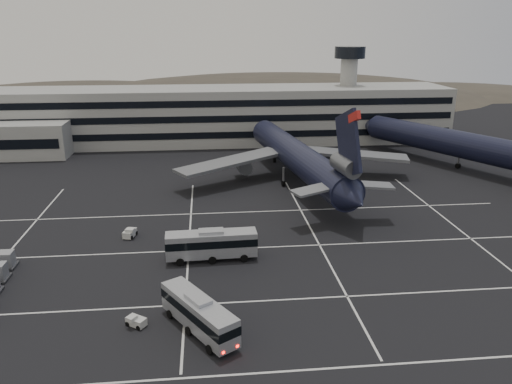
# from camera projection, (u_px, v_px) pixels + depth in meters

# --- Properties ---
(ground) EXTENTS (260.00, 260.00, 0.00)m
(ground) POSITION_uv_depth(u_px,v_px,m) (235.00, 262.00, 64.15)
(ground) COLOR black
(ground) RESTS_ON ground
(lane_markings) EXTENTS (90.00, 55.62, 0.01)m
(lane_markings) POSITION_uv_depth(u_px,v_px,m) (242.00, 259.00, 64.92)
(lane_markings) COLOR silver
(lane_markings) RESTS_ON ground
(terminal) EXTENTS (125.00, 26.00, 24.00)m
(terminal) POSITION_uv_depth(u_px,v_px,m) (206.00, 116.00, 128.91)
(terminal) COLOR gray
(terminal) RESTS_ON ground
(hills) EXTENTS (352.00, 180.00, 44.00)m
(hills) POSITION_uv_depth(u_px,v_px,m) (252.00, 120.00, 230.27)
(hills) COLOR #38332B
(hills) RESTS_ON ground
(trijet_main) EXTENTS (46.98, 57.62, 18.08)m
(trijet_main) POSITION_uv_depth(u_px,v_px,m) (297.00, 157.00, 95.20)
(trijet_main) COLOR black
(trijet_main) RESTS_ON ground
(trijet_far) EXTENTS (33.86, 53.25, 18.08)m
(trijet_far) POSITION_uv_depth(u_px,v_px,m) (465.00, 144.00, 104.33)
(trijet_far) COLOR black
(trijet_far) RESTS_ON ground
(bus_near) EXTENTS (7.86, 10.47, 3.81)m
(bus_near) POSITION_uv_depth(u_px,v_px,m) (199.00, 312.00, 48.88)
(bus_near) COLOR #95969C
(bus_near) RESTS_ON ground
(bus_far) EXTENTS (11.79, 3.32, 4.13)m
(bus_far) POSITION_uv_depth(u_px,v_px,m) (211.00, 243.00, 64.10)
(bus_far) COLOR #95969C
(bus_far) RESTS_ON ground
(tug_a) EXTENTS (1.98, 2.61, 1.49)m
(tug_a) POSITION_uv_depth(u_px,v_px,m) (129.00, 233.00, 71.43)
(tug_a) COLOR beige
(tug_a) RESTS_ON ground
(tug_b) EXTENTS (2.29, 2.12, 1.27)m
(tug_b) POSITION_uv_depth(u_px,v_px,m) (137.00, 321.00, 50.17)
(tug_b) COLOR beige
(tug_b) RESTS_ON ground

